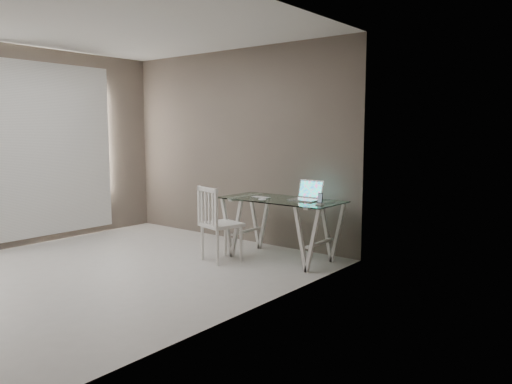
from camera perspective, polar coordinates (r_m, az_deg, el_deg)
room at (r=5.71m, az=-17.81°, el=8.18°), size 4.50×4.52×2.71m
desk at (r=6.10m, az=2.86°, el=-4.19°), size 1.50×0.70×0.75m
chair at (r=5.98m, az=-4.59°, el=-3.27°), size 0.51×0.51×0.91m
laptop at (r=5.99m, az=5.85°, el=-0.37°), size 0.33×0.30×0.23m
keyboard at (r=6.16m, az=0.57°, el=-0.62°), size 0.26×0.11×0.01m
mouse at (r=5.87m, az=0.71°, el=-0.87°), size 0.11×0.06×0.03m
phone_dock at (r=5.63m, az=7.31°, el=-1.07°), size 0.07×0.07×0.13m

